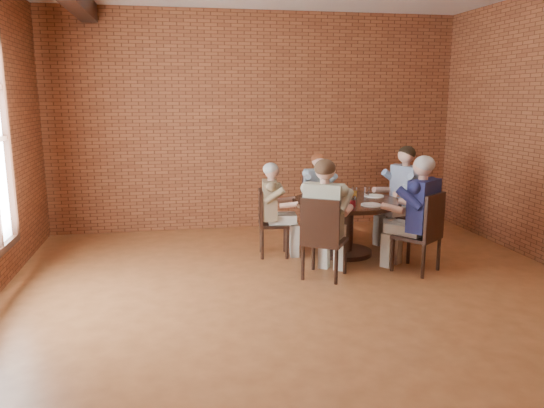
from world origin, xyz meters
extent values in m
plane|color=#9F5D31|center=(0.00, 0.00, 0.00)|extent=(7.00, 7.00, 0.00)
plane|color=brown|center=(0.00, 3.50, 1.70)|extent=(7.00, 0.00, 7.00)
cube|color=black|center=(-3.17, 1.44, 1.65)|extent=(0.10, 0.08, 2.20)
cylinder|color=black|center=(0.90, 1.71, 0.03)|extent=(0.72, 0.72, 0.06)
cylinder|color=black|center=(0.90, 1.71, 0.35)|extent=(0.21, 0.21, 0.64)
cylinder|color=#382014|center=(0.90, 1.71, 0.72)|extent=(1.44, 1.44, 0.05)
cube|color=black|center=(1.87, 2.09, 0.43)|extent=(0.60, 0.60, 0.04)
cube|color=black|center=(2.06, 2.17, 0.71)|extent=(0.21, 0.44, 0.53)
cylinder|color=black|center=(1.61, 2.20, 0.21)|extent=(0.04, 0.04, 0.41)
cylinder|color=black|center=(1.76, 1.83, 0.21)|extent=(0.04, 0.04, 0.41)
cylinder|color=black|center=(1.98, 2.35, 0.21)|extent=(0.04, 0.04, 0.41)
cylinder|color=black|center=(2.13, 1.98, 0.21)|extent=(0.04, 0.04, 0.41)
cube|color=black|center=(0.79, 2.66, 0.43)|extent=(0.44, 0.44, 0.04)
cube|color=black|center=(0.77, 2.84, 0.67)|extent=(0.39, 0.09, 0.45)
cylinder|color=black|center=(0.64, 2.48, 0.21)|extent=(0.04, 0.04, 0.41)
cylinder|color=black|center=(0.97, 2.52, 0.21)|extent=(0.04, 0.04, 0.41)
cylinder|color=black|center=(0.60, 2.81, 0.21)|extent=(0.04, 0.04, 0.41)
cylinder|color=black|center=(0.93, 2.85, 0.21)|extent=(0.04, 0.04, 0.41)
cube|color=black|center=(-0.06, 1.83, 0.43)|extent=(0.43, 0.43, 0.04)
cube|color=black|center=(-0.23, 1.85, 0.67)|extent=(0.09, 0.39, 0.44)
cylinder|color=black|center=(0.08, 1.65, 0.21)|extent=(0.04, 0.04, 0.41)
cylinder|color=black|center=(0.12, 1.97, 0.21)|extent=(0.04, 0.04, 0.41)
cylinder|color=black|center=(-0.24, 1.69, 0.21)|extent=(0.04, 0.04, 0.41)
cylinder|color=black|center=(-0.20, 2.01, 0.21)|extent=(0.04, 0.04, 0.41)
cube|color=black|center=(0.37, 0.88, 0.43)|extent=(0.63, 0.63, 0.04)
cube|color=black|center=(0.25, 0.70, 0.71)|extent=(0.41, 0.28, 0.52)
cylinder|color=black|center=(0.64, 0.94, 0.21)|extent=(0.04, 0.04, 0.41)
cylinder|color=black|center=(0.31, 1.15, 0.21)|extent=(0.04, 0.04, 0.41)
cylinder|color=black|center=(0.43, 0.60, 0.21)|extent=(0.04, 0.04, 0.41)
cylinder|color=black|center=(0.09, 0.82, 0.21)|extent=(0.04, 0.04, 0.41)
cube|color=black|center=(1.52, 0.89, 0.43)|extent=(0.65, 0.65, 0.04)
cube|color=black|center=(1.65, 0.72, 0.72)|extent=(0.39, 0.31, 0.53)
cylinder|color=black|center=(1.56, 1.17, 0.21)|extent=(0.04, 0.04, 0.41)
cylinder|color=black|center=(1.24, 0.93, 0.21)|extent=(0.04, 0.04, 0.41)
cylinder|color=black|center=(1.81, 0.85, 0.21)|extent=(0.04, 0.04, 0.41)
cylinder|color=black|center=(1.48, 0.60, 0.21)|extent=(0.04, 0.04, 0.41)
cylinder|color=white|center=(1.36, 1.87, 0.76)|extent=(0.26, 0.26, 0.01)
cylinder|color=white|center=(0.97, 2.18, 0.76)|extent=(0.26, 0.26, 0.01)
cylinder|color=white|center=(0.54, 1.85, 0.76)|extent=(0.26, 0.26, 0.01)
cylinder|color=white|center=(1.09, 1.30, 0.76)|extent=(0.26, 0.26, 0.01)
cylinder|color=white|center=(1.24, 1.86, 0.82)|extent=(0.07, 0.07, 0.14)
cylinder|color=white|center=(1.07, 1.88, 0.82)|extent=(0.07, 0.07, 0.14)
cylinder|color=white|center=(0.75, 1.96, 0.82)|extent=(0.07, 0.07, 0.14)
cylinder|color=white|center=(0.74, 1.77, 0.82)|extent=(0.07, 0.07, 0.14)
cylinder|color=white|center=(0.67, 1.63, 0.82)|extent=(0.07, 0.07, 0.14)
cylinder|color=white|center=(0.82, 1.24, 0.82)|extent=(0.07, 0.07, 0.14)
cube|color=black|center=(1.24, 1.33, 0.75)|extent=(0.13, 0.17, 0.01)
camera|label=1|loc=(-1.34, -4.89, 2.09)|focal=35.00mm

